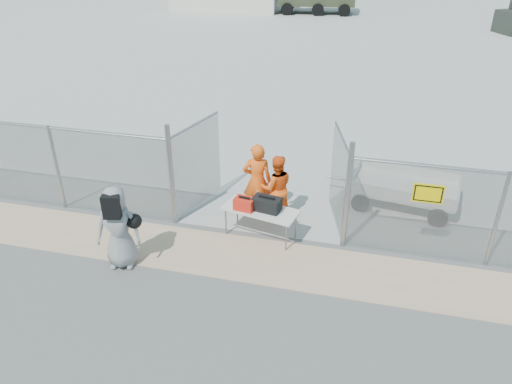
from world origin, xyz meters
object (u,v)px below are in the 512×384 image
(security_worker_right, at_px, (276,188))
(utility_trailer, at_px, (404,190))
(visitor, at_px, (118,227))
(security_worker_left, at_px, (257,181))
(folding_table, at_px, (261,223))

(security_worker_right, height_order, utility_trailer, security_worker_right)
(visitor, height_order, utility_trailer, visitor)
(security_worker_right, bearing_deg, security_worker_left, -19.95)
(security_worker_right, distance_m, visitor, 3.79)
(security_worker_right, xyz_separation_m, utility_trailer, (3.00, 1.39, -0.41))
(security_worker_left, relative_size, utility_trailer, 0.56)
(security_worker_right, relative_size, visitor, 0.90)
(folding_table, bearing_deg, security_worker_right, 91.12)
(utility_trailer, bearing_deg, security_worker_left, -149.41)
(security_worker_left, xyz_separation_m, security_worker_right, (0.47, 0.01, -0.13))
(folding_table, distance_m, utility_trailer, 3.91)
(security_worker_left, distance_m, security_worker_right, 0.48)
(security_worker_left, relative_size, visitor, 1.04)
(security_worker_left, relative_size, security_worker_right, 1.15)
(utility_trailer, bearing_deg, security_worker_right, -146.51)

